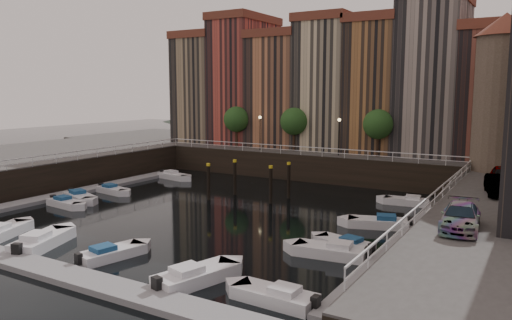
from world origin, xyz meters
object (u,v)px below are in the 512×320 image
Objects in this scene: gangway at (453,189)px; car_c at (460,219)px; corner_tower at (502,90)px; boat_left_3 at (112,190)px; boat_left_2 at (80,197)px; car_b at (498,187)px; car_a at (503,177)px; boat_left_1 at (66,203)px; mooring_pilings at (250,182)px.

gangway is 17.78m from car_c.
car_c is (0.25, -21.91, -6.53)m from corner_tower.
gangway is 1.99× the size of boat_left_3.
boat_left_2 is 35.20m from car_b.
car_a is at bearing 18.28° from boat_left_3.
boat_left_2 is at bearing 115.83° from boat_left_1.
corner_tower is 39.15m from boat_left_2.
corner_tower is at bearing 47.07° from boat_left_2.
car_b reaches higher than gangway.
boat_left_1 is at bearing -152.05° from gangway.
boat_left_1 is at bearing -167.54° from car_a.
car_a is at bearing 26.37° from boat_left_1.
mooring_pilings is 24.07m from car_c.
boat_left_2 is at bearing -156.03° from gangway.
boat_left_3 is (-0.06, 4.07, -0.04)m from boat_left_2.
car_c is at bearing 3.07° from boat_left_1.
corner_tower is at bearing 83.85° from car_b.
car_a reaches higher than car_c.
corner_tower reaches higher than mooring_pilings.
car_a reaches higher than gangway.
car_b is (34.50, 2.40, 3.37)m from boat_left_3.
boat_left_2 is 36.11m from car_a.
boat_left_3 is 34.75m from car_b.
car_a is (21.21, 1.47, 2.10)m from mooring_pilings.
car_b is at bearing -84.53° from corner_tower.
boat_left_3 is (-30.49, -9.46, -1.60)m from gangway.
corner_tower is 13.31m from car_b.
boat_left_1 is 34.91m from car_b.
gangway is 5.47m from car_a.
gangway reaches higher than boat_left_2.
car_b reaches higher than boat_left_3.
car_c is (3.15, -17.41, 1.74)m from gangway.
corner_tower is at bearing 85.62° from car_c.
car_c is at bearing -31.99° from mooring_pilings.
car_a is at bearing -38.85° from gangway.
boat_left_2 reaches higher than boat_left_3.
boat_left_2 is at bearing 179.03° from car_b.
mooring_pilings is 15.96m from boat_left_2.
mooring_pilings is at bearing 162.05° from car_b.
mooring_pilings is at bearing 176.06° from car_a.
boat_left_1 is at bearing -177.17° from car_b.
boat_left_3 is at bearing 161.67° from car_c.
gangway is at bearing 42.63° from boat_left_2.
mooring_pilings is at bearing 27.74° from boat_left_3.
gangway is at bearing 33.96° from boat_left_1.
boat_left_2 is (-0.79, 2.20, 0.03)m from boat_left_1.
car_c is (-0.87, -14.18, -0.09)m from car_a.
car_a is (4.02, -3.23, 1.83)m from gangway.
car_b is 10.39m from car_c.
gangway reaches higher than boat_left_1.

